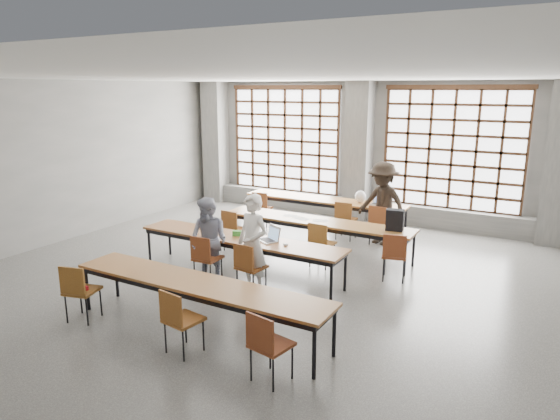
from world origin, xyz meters
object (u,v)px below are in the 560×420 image
object	(u,v)px
chair_front_right	(248,263)
chair_near_left	(78,287)
chair_mid_centre	(320,240)
chair_near_right	(267,341)
student_back	(382,203)
laptop_back	(380,202)
chair_front_left	(205,255)
phone	(245,240)
chair_back_right	(379,221)
plastic_bag	(361,197)
laptop_front	(270,237)
chair_back_mid	(345,217)
chair_mid_left	(233,226)
student_female	(209,241)
mouse	(286,244)
desk_row_c	(240,241)
desk_row_b	(316,223)
desk_row_a	(324,202)
green_box	(240,233)
backpack	(395,220)
chair_mid_right	(394,252)
chair_near_mid	(179,316)
chair_back_left	(261,205)
desk_row_d	(198,286)
red_pouch	(82,287)
student_male	(253,244)

from	to	relation	value
chair_front_right	chair_near_left	world-z (taller)	same
chair_mid_centre	chair_near_right	distance (m)	3.95
student_back	laptop_back	size ratio (longest dim) A/B	4.96
chair_front_left	student_back	distance (m)	4.23
chair_mid_centre	phone	xyz separation A→B (m)	(-0.89, -1.22, 0.20)
chair_back_right	plastic_bag	world-z (taller)	plastic_bag
chair_mid_centre	laptop_front	xyz separation A→B (m)	(-0.50, -1.02, 0.25)
chair_back_mid	plastic_bag	distance (m)	0.76
chair_mid_left	laptop_front	bearing A→B (deg)	-34.04
chair_back_right	student_female	world-z (taller)	student_female
mouse	desk_row_c	bearing A→B (deg)	178.79
chair_back_mid	chair_near_left	bearing A→B (deg)	-107.52
desk_row_b	chair_mid_left	size ratio (longest dim) A/B	4.55
desk_row_a	mouse	distance (m)	3.78
green_box	phone	bearing A→B (deg)	-38.05
desk_row_c	chair_mid_left	bearing A→B (deg)	129.59
desk_row_c	backpack	world-z (taller)	backpack
desk_row_a	chair_mid_right	size ratio (longest dim) A/B	4.55
chair_front_right	laptop_front	size ratio (longest dim) A/B	1.91
desk_row_a	chair_front_right	distance (m)	4.31
chair_near_left	chair_near_mid	distance (m)	1.87
chair_near_right	student_female	size ratio (longest dim) A/B	0.58
chair_back_right	desk_row_b	bearing A→B (deg)	-125.94
chair_front_left	chair_back_left	bearing A→B (deg)	106.72
phone	chair_near_mid	bearing A→B (deg)	-74.90
chair_back_mid	chair_back_right	size ratio (longest dim) A/B	1.00
chair_near_right	chair_near_left	bearing A→B (deg)	179.97
desk_row_c	chair_near_right	size ratio (longest dim) A/B	4.55
desk_row_d	backpack	xyz separation A→B (m)	(1.59, 3.84, 0.27)
chair_near_mid	laptop_back	bearing A→B (deg)	85.79
desk_row_c	chair_back_mid	size ratio (longest dim) A/B	4.55
desk_row_a	chair_back_mid	size ratio (longest dim) A/B	4.55
red_pouch	laptop_back	bearing A→B (deg)	69.58
desk_row_b	laptop_back	size ratio (longest dim) A/B	10.99
chair_near_left	plastic_bag	xyz separation A→B (m)	(1.89, 6.36, 0.34)
chair_mid_right	student_male	size ratio (longest dim) A/B	0.53
chair_mid_right	chair_near_left	xyz separation A→B (m)	(-3.49, -3.79, 0.00)
desk_row_c	desk_row_d	size ratio (longest dim) A/B	1.00
desk_row_a	chair_mid_centre	xyz separation A→B (m)	(1.08, -2.52, -0.13)
chair_near_mid	student_female	xyz separation A→B (m)	(-1.17, 2.17, 0.22)
chair_front_right	plastic_bag	world-z (taller)	plastic_bag
desk_row_b	laptop_front	distance (m)	1.65
desk_row_a	desk_row_d	xyz separation A→B (m)	(0.69, -5.68, 0.00)
chair_front_left	green_box	size ratio (longest dim) A/B	3.52
phone	backpack	world-z (taller)	backpack
chair_mid_centre	chair_front_left	bearing A→B (deg)	-128.13
chair_back_right	chair_near_right	xyz separation A→B (m)	(0.58, -5.68, 0.00)
chair_back_right	laptop_front	distance (m)	3.09
chair_mid_centre	green_box	distance (m)	1.55
chair_front_right	student_back	distance (m)	3.91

